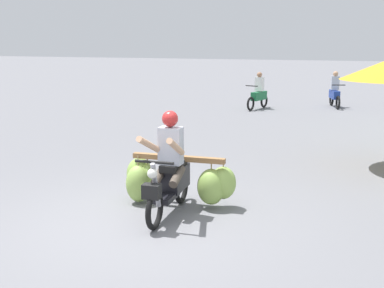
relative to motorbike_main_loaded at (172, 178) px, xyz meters
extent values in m
plane|color=slate|center=(-0.10, -0.81, -0.49)|extent=(120.00, 120.00, 0.00)
torus|color=black|center=(0.12, -0.93, -0.21)|extent=(0.11, 0.56, 0.56)
torus|color=black|center=(0.05, 0.27, -0.21)|extent=(0.11, 0.56, 0.56)
cube|color=black|center=(0.09, -0.43, -0.17)|extent=(0.27, 0.57, 0.08)
cube|color=black|center=(0.07, -0.03, 0.01)|extent=(0.32, 0.66, 0.36)
cube|color=black|center=(0.07, -0.11, 0.23)|extent=(0.29, 0.61, 0.10)
cylinder|color=gray|center=(0.12, -0.87, 0.13)|extent=(0.09, 0.29, 0.69)
cylinder|color=black|center=(0.12, -0.91, 0.47)|extent=(0.56, 0.07, 0.04)
sphere|color=silver|center=(0.13, -0.99, 0.33)|extent=(0.14, 0.14, 0.14)
cube|color=black|center=(0.13, -1.03, 0.09)|extent=(0.25, 0.17, 0.20)
cube|color=black|center=(0.12, -0.93, 0.09)|extent=(0.12, 0.29, 0.04)
cube|color=olive|center=(0.06, 0.12, 0.29)|extent=(1.50, 0.19, 0.08)
cube|color=olive|center=(0.05, 0.30, 0.26)|extent=(1.35, 0.16, 0.06)
ellipsoid|color=#87AB4A|center=(-0.64, 0.18, -0.06)|extent=(0.44, 0.40, 0.56)
cylinder|color=#998459|center=(-0.64, 0.18, 0.25)|extent=(0.02, 0.02, 0.11)
ellipsoid|color=#8DB150|center=(0.75, 0.26, -0.08)|extent=(0.45, 0.41, 0.52)
cylinder|color=#998459|center=(0.75, 0.26, 0.22)|extent=(0.02, 0.02, 0.15)
ellipsoid|color=#86AA49|center=(-0.47, 0.11, -0.13)|extent=(0.34, 0.31, 0.55)
cylinder|color=#998459|center=(-0.47, 0.11, 0.21)|extent=(0.02, 0.02, 0.18)
ellipsoid|color=#8DB150|center=(-0.58, 0.01, -0.16)|extent=(0.48, 0.45, 0.60)
cylinder|color=#998459|center=(-0.58, 0.01, 0.20)|extent=(0.02, 0.02, 0.19)
ellipsoid|color=#8DB150|center=(0.59, 0.17, -0.14)|extent=(0.49, 0.45, 0.57)
cylinder|color=#998459|center=(0.59, 0.17, 0.21)|extent=(0.02, 0.02, 0.18)
cube|color=#B2B7C6|center=(0.08, -0.23, 0.56)|extent=(0.35, 0.24, 0.56)
sphere|color=#B22626|center=(0.08, -0.25, 0.97)|extent=(0.24, 0.24, 0.24)
cylinder|color=tan|center=(0.30, -0.55, 0.62)|extent=(0.18, 0.72, 0.39)
cylinder|color=tan|center=(-0.09, -0.58, 0.62)|extent=(0.10, 0.72, 0.39)
cylinder|color=#4C4238|center=(0.23, -0.34, 0.13)|extent=(0.16, 0.45, 0.27)
cylinder|color=#4C4238|center=(-0.05, -0.35, 0.13)|extent=(0.16, 0.45, 0.27)
torus|color=black|center=(1.58, 12.63, -0.23)|extent=(0.23, 0.52, 0.52)
torus|color=black|center=(1.26, 13.68, -0.23)|extent=(0.23, 0.52, 0.52)
cube|color=navy|center=(1.39, 13.25, 0.01)|extent=(0.50, 0.93, 0.32)
cylinder|color=black|center=(1.57, 12.68, 0.43)|extent=(0.49, 0.18, 0.04)
cube|color=#B2B7C6|center=(1.38, 13.27, 0.46)|extent=(0.35, 0.28, 0.52)
sphere|color=tan|center=(1.39, 13.25, 0.81)|extent=(0.20, 0.20, 0.20)
torus|color=black|center=(-1.44, 11.13, -0.23)|extent=(0.21, 0.52, 0.52)
torus|color=black|center=(-1.16, 12.20, -0.23)|extent=(0.21, 0.52, 0.52)
cube|color=#196638|center=(-1.27, 11.76, 0.01)|extent=(0.46, 0.93, 0.32)
cylinder|color=black|center=(-1.43, 11.18, 0.43)|extent=(0.49, 0.16, 0.04)
cube|color=silver|center=(-1.27, 11.78, 0.46)|extent=(0.34, 0.27, 0.52)
sphere|color=#9E7051|center=(-1.27, 11.76, 0.81)|extent=(0.20, 0.20, 0.20)
camera|label=1|loc=(2.88, -6.91, 2.10)|focal=46.63mm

